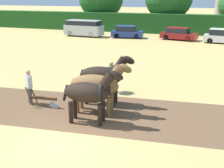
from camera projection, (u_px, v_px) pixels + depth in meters
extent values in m
plane|color=tan|center=(63.00, 142.00, 10.29)|extent=(240.00, 240.00, 0.00)
cube|color=brown|center=(21.00, 105.00, 13.81)|extent=(25.47, 7.06, 0.01)
cube|color=#1E511E|center=(175.00, 24.00, 38.75)|extent=(71.84, 1.91, 2.70)
cylinder|color=brown|center=(101.00, 19.00, 45.73)|extent=(0.44, 0.44, 2.90)
cylinder|color=brown|center=(167.00, 21.00, 42.18)|extent=(0.44, 0.44, 3.02)
cylinder|color=gray|center=(220.00, 0.00, 75.27)|extent=(2.42, 2.42, 7.77)
ellipsoid|color=black|center=(86.00, 92.00, 11.55)|extent=(2.02, 1.09, 0.85)
cylinder|color=black|center=(103.00, 111.00, 11.90)|extent=(0.18, 0.18, 0.95)
cylinder|color=black|center=(100.00, 115.00, 11.45)|extent=(0.18, 0.18, 0.95)
cylinder|color=black|center=(75.00, 108.00, 12.18)|extent=(0.18, 0.18, 0.95)
cylinder|color=black|center=(71.00, 112.00, 11.72)|extent=(0.18, 0.18, 0.95)
cylinder|color=black|center=(106.00, 82.00, 11.23)|extent=(0.84, 0.48, 0.91)
ellipsoid|color=black|center=(116.00, 76.00, 11.04)|extent=(0.70, 0.33, 0.54)
cube|color=black|center=(110.00, 78.00, 11.13)|extent=(0.44, 0.13, 0.58)
cylinder|color=black|center=(66.00, 93.00, 11.78)|extent=(0.31, 0.15, 0.71)
torus|color=black|center=(102.00, 92.00, 11.39)|extent=(0.20, 0.87, 0.87)
ellipsoid|color=brown|center=(94.00, 85.00, 12.61)|extent=(2.35, 1.25, 0.97)
cylinder|color=brown|center=(111.00, 102.00, 12.97)|extent=(0.18, 0.18, 0.86)
cylinder|color=brown|center=(109.00, 107.00, 12.45)|extent=(0.18, 0.18, 0.86)
cylinder|color=brown|center=(81.00, 100.00, 13.29)|extent=(0.18, 0.18, 0.86)
cylinder|color=brown|center=(77.00, 104.00, 12.76)|extent=(0.18, 0.18, 0.86)
cylinder|color=brown|center=(115.00, 75.00, 12.24)|extent=(0.93, 0.55, 0.98)
ellipsoid|color=brown|center=(125.00, 68.00, 12.04)|extent=(0.70, 0.33, 0.54)
cube|color=gray|center=(120.00, 71.00, 12.13)|extent=(0.46, 0.13, 0.61)
cylinder|color=gray|center=(72.00, 86.00, 12.87)|extent=(0.31, 0.15, 0.71)
torus|color=black|center=(111.00, 85.00, 12.41)|extent=(0.21, 0.99, 0.98)
ellipsoid|color=black|center=(101.00, 76.00, 13.61)|extent=(2.21, 1.17, 0.91)
cylinder|color=black|center=(116.00, 93.00, 13.98)|extent=(0.18, 0.18, 1.01)
cylinder|color=black|center=(113.00, 96.00, 13.49)|extent=(0.18, 0.18, 1.01)
cylinder|color=black|center=(89.00, 91.00, 14.28)|extent=(0.18, 0.18, 1.01)
cylinder|color=black|center=(86.00, 94.00, 13.79)|extent=(0.18, 0.18, 1.01)
cylinder|color=black|center=(119.00, 66.00, 13.25)|extent=(0.90, 0.52, 0.97)
ellipsoid|color=black|center=(129.00, 60.00, 13.06)|extent=(0.70, 0.33, 0.54)
cube|color=black|center=(123.00, 63.00, 13.15)|extent=(0.46, 0.13, 0.61)
cylinder|color=black|center=(81.00, 76.00, 13.86)|extent=(0.31, 0.15, 0.71)
torus|color=black|center=(116.00, 75.00, 13.43)|extent=(0.21, 0.93, 0.92)
cube|color=#4C331E|center=(43.00, 98.00, 13.41)|extent=(1.36, 0.24, 0.12)
cube|color=#939399|center=(54.00, 106.00, 13.40)|extent=(0.50, 0.25, 0.39)
cylinder|color=#4C331E|center=(34.00, 94.00, 13.70)|extent=(0.40, 0.10, 0.96)
cylinder|color=#4C331E|center=(30.00, 97.00, 13.33)|extent=(0.40, 0.10, 0.96)
cylinder|color=#4C4C4C|center=(29.00, 95.00, 13.93)|extent=(0.14, 0.14, 0.87)
cylinder|color=#4C4C4C|center=(31.00, 96.00, 13.75)|extent=(0.14, 0.14, 0.87)
cube|color=silver|center=(29.00, 81.00, 13.62)|extent=(0.52, 0.48, 0.61)
sphere|color=tan|center=(28.00, 73.00, 13.49)|extent=(0.23, 0.23, 0.23)
cylinder|color=silver|center=(27.00, 80.00, 13.86)|extent=(0.09, 0.09, 0.58)
cylinder|color=silver|center=(30.00, 83.00, 13.38)|extent=(0.09, 0.09, 0.58)
cylinder|color=#28334C|center=(112.00, 84.00, 15.65)|extent=(0.14, 0.14, 0.87)
cylinder|color=#28334C|center=(110.00, 85.00, 15.45)|extent=(0.14, 0.14, 0.87)
cube|color=#4C6B4C|center=(111.00, 71.00, 15.33)|extent=(0.24, 0.52, 0.61)
sphere|color=tan|center=(111.00, 64.00, 15.20)|extent=(0.24, 0.24, 0.24)
cylinder|color=#4C6B4C|center=(113.00, 71.00, 15.59)|extent=(0.09, 0.09, 0.58)
cylinder|color=#4C6B4C|center=(109.00, 73.00, 15.07)|extent=(0.09, 0.09, 0.58)
cube|color=#BCBCC1|center=(84.00, 30.00, 36.63)|extent=(5.06, 2.32, 1.25)
cube|color=black|center=(84.00, 23.00, 36.35)|extent=(4.46, 2.08, 0.56)
cube|color=#BCBCC1|center=(84.00, 20.00, 36.26)|extent=(4.46, 2.08, 0.06)
cylinder|color=black|center=(97.00, 33.00, 36.99)|extent=(0.74, 0.26, 0.73)
cylinder|color=black|center=(91.00, 35.00, 35.41)|extent=(0.74, 0.26, 0.73)
cylinder|color=black|center=(77.00, 32.00, 38.12)|extent=(0.74, 0.26, 0.73)
cylinder|color=black|center=(70.00, 34.00, 36.54)|extent=(0.74, 0.26, 0.73)
cube|color=navy|center=(127.00, 34.00, 35.35)|extent=(4.12, 2.24, 0.70)
cube|color=black|center=(126.00, 29.00, 35.19)|extent=(2.54, 1.86, 0.58)
cube|color=navy|center=(126.00, 26.00, 35.10)|extent=(2.54, 1.86, 0.06)
cylinder|color=black|center=(138.00, 35.00, 35.89)|extent=(0.65, 0.30, 0.63)
cylinder|color=black|center=(136.00, 36.00, 34.47)|extent=(0.65, 0.30, 0.63)
cylinder|color=black|center=(119.00, 34.00, 36.35)|extent=(0.65, 0.30, 0.63)
cylinder|color=black|center=(117.00, 36.00, 34.94)|extent=(0.65, 0.30, 0.63)
cube|color=maroon|center=(179.00, 36.00, 33.69)|extent=(4.51, 2.60, 0.68)
cube|color=black|center=(178.00, 30.00, 33.61)|extent=(2.81, 2.10, 0.55)
cube|color=maroon|center=(178.00, 28.00, 33.51)|extent=(2.81, 2.10, 0.06)
cylinder|color=black|center=(191.00, 37.00, 33.77)|extent=(0.70, 0.35, 0.67)
cylinder|color=black|center=(188.00, 39.00, 32.46)|extent=(0.70, 0.35, 0.67)
cylinder|color=black|center=(171.00, 36.00, 35.03)|extent=(0.70, 0.35, 0.67)
cylinder|color=black|center=(166.00, 37.00, 33.72)|extent=(0.70, 0.35, 0.67)
cube|color=silver|center=(222.00, 38.00, 31.34)|extent=(4.13, 2.19, 0.74)
cube|color=black|center=(221.00, 32.00, 31.21)|extent=(2.53, 1.84, 0.63)
cube|color=silver|center=(222.00, 29.00, 31.11)|extent=(2.53, 1.84, 0.06)
cylinder|color=black|center=(212.00, 39.00, 32.57)|extent=(0.64, 0.29, 0.62)
cylinder|color=black|center=(210.00, 41.00, 31.25)|extent=(0.64, 0.29, 0.62)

